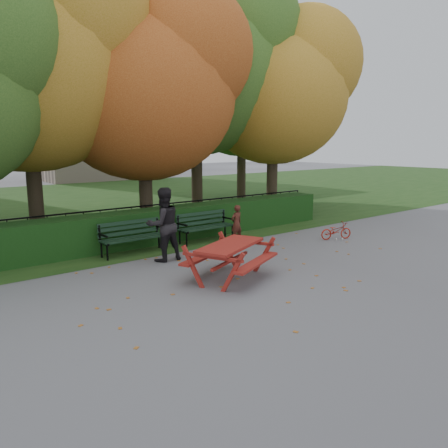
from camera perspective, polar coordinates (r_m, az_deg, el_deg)
ground at (r=9.83m, az=5.12°, el=-6.86°), size 90.00×90.00×0.00m
grass_strip at (r=21.95m, az=-21.03°, el=2.20°), size 90.00×90.00×0.00m
building_right at (r=37.78m, az=-16.48°, el=14.82°), size 9.00×6.00×12.00m
hedge at (r=13.23m, az=-8.43°, el=-0.15°), size 13.00×0.90×1.00m
iron_fence at (r=13.91m, az=-10.10°, el=0.47°), size 14.00×0.04×1.02m
tree_b at (r=14.31m, az=-22.93°, el=19.71°), size 6.72×6.40×8.79m
tree_c at (r=14.80m, az=-8.98°, el=17.78°), size 6.30×6.00×8.00m
tree_d at (r=17.68m, az=-2.12°, el=20.49°), size 7.14×6.80×9.58m
tree_e at (r=18.20m, az=7.82°, el=17.26°), size 6.09×5.80×8.16m
tree_g at (r=22.34m, az=3.45°, el=16.83°), size 6.30×6.00×8.55m
bench_left at (r=11.93m, az=-11.88°, el=-1.35°), size 1.80×0.57×0.88m
bench_right at (r=13.16m, az=-2.53°, el=-0.02°), size 1.80×0.57×0.88m
picnic_table at (r=9.47m, az=0.83°, el=-3.63°), size 2.28×2.10×0.90m
leaf_pile at (r=12.09m, az=-0.27°, el=-3.28°), size 1.32×0.98×0.09m
leaf_scatter at (r=10.04m, az=3.93°, el=-6.43°), size 9.00×5.70×0.01m
child at (r=13.10m, az=1.64°, el=0.09°), size 0.42×0.30×1.11m
adult at (r=10.99m, az=-7.92°, el=-0.07°), size 0.93×0.74×1.86m
bicycle at (r=13.87m, az=14.43°, el=-0.87°), size 1.07×0.71×0.53m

